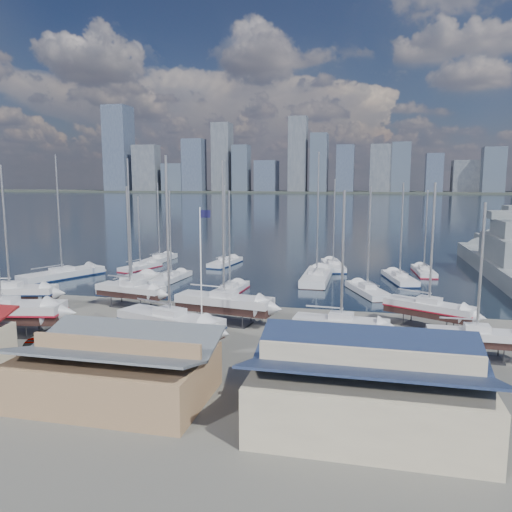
% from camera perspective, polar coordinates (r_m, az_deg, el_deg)
% --- Properties ---
extents(ground, '(1400.00, 1400.00, 0.00)m').
position_cam_1_polar(ground, '(49.06, -6.58, -8.24)').
color(ground, '#605E59').
rests_on(ground, ground).
extents(water, '(1400.00, 600.00, 0.40)m').
position_cam_1_polar(water, '(354.87, 10.42, 6.09)').
color(water, '#172236').
rests_on(water, ground).
extents(far_shore, '(1400.00, 80.00, 2.20)m').
position_cam_1_polar(far_shore, '(614.57, 11.54, 7.15)').
color(far_shore, '#2D332D').
rests_on(far_shore, ground).
extents(skyline, '(639.14, 43.80, 107.69)m').
position_cam_1_polar(skyline, '(608.96, 10.88, 10.73)').
color(skyline, '#475166').
rests_on(skyline, far_shore).
extents(shed_grey, '(12.60, 8.40, 4.17)m').
position_cam_1_polar(shed_grey, '(34.52, -15.72, -12.07)').
color(shed_grey, '#8C6B4C').
rests_on(shed_grey, ground).
extents(shed_blue, '(13.65, 9.45, 4.71)m').
position_cam_1_polar(shed_blue, '(30.55, 12.58, -14.17)').
color(shed_blue, '#BFB293').
rests_on(shed_blue, ground).
extents(sailboat_cradle_0, '(10.16, 4.93, 15.84)m').
position_cam_1_polar(sailboat_cradle_0, '(60.92, -26.29, -3.77)').
color(sailboat_cradle_0, '#2D2D33').
rests_on(sailboat_cradle_0, ground).
extents(sailboat_cradle_1, '(11.74, 5.37, 18.15)m').
position_cam_1_polar(sailboat_cradle_1, '(52.01, -27.07, -5.68)').
color(sailboat_cradle_1, '#2D2D33').
rests_on(sailboat_cradle_1, ground).
extents(sailboat_cradle_2, '(8.48, 3.84, 13.57)m').
position_cam_1_polar(sailboat_cradle_2, '(58.15, -14.15, -3.79)').
color(sailboat_cradle_2, '#2D2D33').
rests_on(sailboat_cradle_2, ground).
extents(sailboat_cradle_3, '(10.43, 5.90, 16.24)m').
position_cam_1_polar(sailboat_cradle_3, '(44.02, -9.80, -7.45)').
color(sailboat_cradle_3, '#2D2D33').
rests_on(sailboat_cradle_3, ground).
extents(sailboat_cradle_4, '(10.17, 4.24, 16.09)m').
position_cam_1_polar(sailboat_cradle_4, '(50.16, -3.67, -5.36)').
color(sailboat_cradle_4, '#2D2D33').
rests_on(sailboat_cradle_4, ground).
extents(sailboat_cradle_5, '(8.30, 2.88, 13.38)m').
position_cam_1_polar(sailboat_cradle_5, '(43.74, 9.69, -7.75)').
color(sailboat_cradle_5, '#2D2D33').
rests_on(sailboat_cradle_5, ground).
extents(sailboat_cradle_6, '(8.70, 6.08, 13.99)m').
position_cam_1_polar(sailboat_cradle_6, '(51.23, 19.15, -5.66)').
color(sailboat_cradle_6, '#2D2D33').
rests_on(sailboat_cradle_6, ground).
extents(sailboat_cradle_7, '(7.50, 2.11, 12.52)m').
position_cam_1_polar(sailboat_cradle_7, '(43.73, 23.89, -8.43)').
color(sailboat_cradle_7, '#2D2D33').
rests_on(sailboat_cradle_7, ground).
extents(sailboat_moored_0, '(8.34, 12.82, 18.68)m').
position_cam_1_polar(sailboat_moored_0, '(78.55, -21.25, -2.17)').
color(sailboat_moored_0, black).
rests_on(sailboat_moored_0, water).
extents(sailboat_moored_1, '(4.58, 8.53, 12.28)m').
position_cam_1_polar(sailboat_moored_1, '(82.74, -13.07, -1.29)').
color(sailboat_moored_1, black).
rests_on(sailboat_moored_1, water).
extents(sailboat_moored_2, '(2.93, 9.70, 14.55)m').
position_cam_1_polar(sailboat_moored_2, '(89.89, -10.95, -0.45)').
color(sailboat_moored_2, black).
rests_on(sailboat_moored_2, water).
extents(sailboat_moored_3, '(3.95, 12.11, 17.87)m').
position_cam_1_polar(sailboat_moored_3, '(69.04, -13.98, -3.25)').
color(sailboat_moored_3, black).
rests_on(sailboat_moored_3, water).
extents(sailboat_moored_4, '(3.15, 9.06, 13.44)m').
position_cam_1_polar(sailboat_moored_4, '(72.32, -9.64, -2.58)').
color(sailboat_moored_4, black).
rests_on(sailboat_moored_4, water).
extents(sailboat_moored_5, '(3.90, 9.72, 14.13)m').
position_cam_1_polar(sailboat_moored_5, '(84.85, -3.53, -0.84)').
color(sailboat_moored_5, black).
rests_on(sailboat_moored_5, water).
extents(sailboat_moored_6, '(3.09, 9.22, 13.58)m').
position_cam_1_polar(sailboat_moored_6, '(63.50, -3.00, -4.03)').
color(sailboat_moored_6, black).
rests_on(sailboat_moored_6, water).
extents(sailboat_moored_7, '(3.52, 12.56, 18.96)m').
position_cam_1_polar(sailboat_moored_7, '(71.71, 6.95, -2.61)').
color(sailboat_moored_7, black).
rests_on(sailboat_moored_7, water).
extents(sailboat_moored_8, '(4.96, 10.52, 15.16)m').
position_cam_1_polar(sailboat_moored_8, '(82.18, 8.79, -1.24)').
color(sailboat_moored_8, black).
rests_on(sailboat_moored_8, water).
extents(sailboat_moored_9, '(6.00, 9.63, 14.10)m').
position_cam_1_polar(sailboat_moored_9, '(64.66, 12.61, -3.99)').
color(sailboat_moored_9, black).
rests_on(sailboat_moored_9, water).
extents(sailboat_moored_10, '(4.99, 10.15, 14.62)m').
position_cam_1_polar(sailboat_moored_10, '(73.72, 16.08, -2.60)').
color(sailboat_moored_10, black).
rests_on(sailboat_moored_10, water).
extents(sailboat_moored_11, '(3.24, 9.14, 13.40)m').
position_cam_1_polar(sailboat_moored_11, '(80.77, 18.62, -1.76)').
color(sailboat_moored_11, black).
rests_on(sailboat_moored_11, water).
extents(naval_ship_east, '(7.62, 44.94, 18.04)m').
position_cam_1_polar(naval_ship_east, '(83.03, 27.03, -1.03)').
color(naval_ship_east, slate).
rests_on(naval_ship_east, water).
extents(car_a, '(2.76, 4.08, 1.29)m').
position_cam_1_polar(car_a, '(45.35, -24.28, -9.51)').
color(car_a, gray).
rests_on(car_a, ground).
extents(car_b, '(3.98, 1.66, 1.28)m').
position_cam_1_polar(car_b, '(41.96, -14.04, -10.45)').
color(car_b, gray).
rests_on(car_b, ground).
extents(car_c, '(2.81, 4.94, 1.30)m').
position_cam_1_polar(car_c, '(40.46, -12.40, -11.10)').
color(car_c, gray).
rests_on(car_c, ground).
extents(car_d, '(2.09, 4.93, 1.42)m').
position_cam_1_polar(car_d, '(35.24, 8.51, -13.91)').
color(car_d, gray).
rests_on(car_d, ground).
extents(flagpole, '(1.04, 0.12, 11.80)m').
position_cam_1_polar(flagpole, '(45.93, -6.23, -0.70)').
color(flagpole, white).
rests_on(flagpole, ground).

